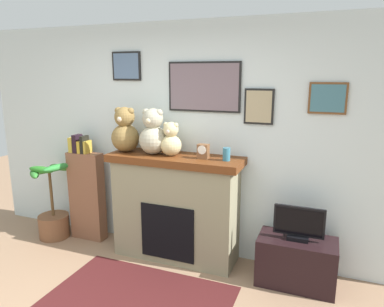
# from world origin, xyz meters

# --- Properties ---
(back_wall) EXTENTS (5.20, 0.15, 2.60)m
(back_wall) POSITION_xyz_m (0.01, 2.00, 1.31)
(back_wall) COLOR silver
(back_wall) RESTS_ON ground_plane
(fireplace) EXTENTS (1.48, 0.51, 1.18)m
(fireplace) POSITION_xyz_m (0.12, 1.71, 0.60)
(fireplace) COLOR gray
(fireplace) RESTS_ON ground_plane
(bookshelf) EXTENTS (0.44, 0.16, 1.33)m
(bookshelf) POSITION_xyz_m (-1.11, 1.74, 0.60)
(bookshelf) COLOR brown
(bookshelf) RESTS_ON ground_plane
(potted_plant) EXTENTS (0.55, 0.54, 0.99)m
(potted_plant) POSITION_xyz_m (-1.54, 1.59, 0.34)
(potted_plant) COLOR brown
(potted_plant) RESTS_ON ground_plane
(tv_stand) EXTENTS (0.75, 0.40, 0.48)m
(tv_stand) POSITION_xyz_m (1.44, 1.64, 0.24)
(tv_stand) COLOR black
(tv_stand) RESTS_ON ground_plane
(television) EXTENTS (0.48, 0.14, 0.33)m
(television) POSITION_xyz_m (1.44, 1.64, 0.63)
(television) COLOR black
(television) RESTS_ON tv_stand
(area_rug) EXTENTS (1.69, 1.13, 0.01)m
(area_rug) POSITION_xyz_m (0.12, 0.81, 0.00)
(area_rug) COLOR #441718
(area_rug) RESTS_ON ground_plane
(candle_jar) EXTENTS (0.08, 0.08, 0.13)m
(candle_jar) POSITION_xyz_m (0.69, 1.69, 1.25)
(candle_jar) COLOR teal
(candle_jar) RESTS_ON fireplace
(mantel_clock) EXTENTS (0.11, 0.09, 0.15)m
(mantel_clock) POSITION_xyz_m (0.45, 1.69, 1.26)
(mantel_clock) COLOR brown
(mantel_clock) RESTS_ON fireplace
(teddy_bear_brown) EXTENTS (0.31, 0.31, 0.50)m
(teddy_bear_brown) POSITION_xyz_m (-0.48, 1.69, 1.41)
(teddy_bear_brown) COLOR olive
(teddy_bear_brown) RESTS_ON fireplace
(teddy_bear_tan) EXTENTS (0.31, 0.31, 0.50)m
(teddy_bear_tan) POSITION_xyz_m (-0.13, 1.69, 1.41)
(teddy_bear_tan) COLOR #A49F87
(teddy_bear_tan) RESTS_ON fireplace
(teddy_bear_cream) EXTENTS (0.23, 0.23, 0.36)m
(teddy_bear_cream) POSITION_xyz_m (0.08, 1.69, 1.35)
(teddy_bear_cream) COLOR #C9B883
(teddy_bear_cream) RESTS_ON fireplace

